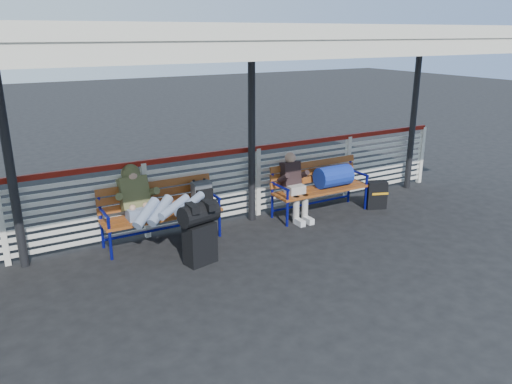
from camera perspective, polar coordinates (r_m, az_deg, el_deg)
ground at (r=6.45m, az=-6.84°, el=-10.79°), size 60.00×60.00×0.00m
fence at (r=7.85m, az=-12.55°, el=-0.56°), size 12.08×0.08×1.24m
canopy at (r=6.48m, az=-11.06°, el=17.19°), size 12.60×3.60×3.16m
luggage_stack at (r=6.89m, az=-6.46°, el=-4.44°), size 0.58×0.41×0.88m
bench_left at (r=7.72m, az=-9.81°, el=-1.34°), size 1.80×0.56×0.92m
bench_right at (r=8.87m, az=8.12°, el=1.48°), size 1.80×0.56×0.92m
traveler_man at (r=7.25m, az=-11.12°, el=-1.42°), size 0.94×1.56×0.77m
companion_person at (r=8.47m, az=4.41°, el=0.74°), size 0.32×0.66×1.15m
suitcase_side at (r=9.33m, az=13.55°, el=-0.32°), size 0.41×0.33×0.50m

